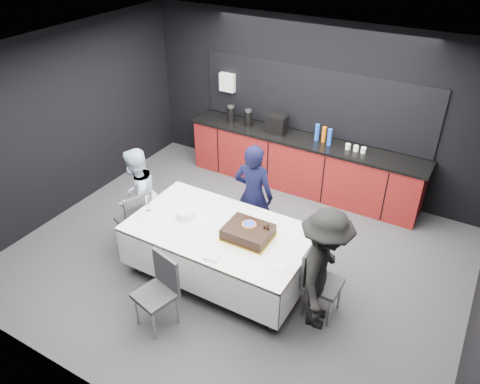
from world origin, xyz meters
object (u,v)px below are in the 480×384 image
at_px(party_table, 220,237).
at_px(plate_stack, 185,214).
at_px(person_left, 137,197).
at_px(person_center, 253,196).
at_px(chair_right, 317,276).
at_px(chair_left, 136,217).
at_px(champagne_flute, 148,201).
at_px(person_right, 323,270).
at_px(cake_assembly, 248,232).
at_px(chair_near, 160,286).

relative_size(party_table, plate_stack, 9.66).
bearing_deg(person_left, person_center, 114.47).
relative_size(party_table, chair_right, 2.51).
bearing_deg(chair_left, party_table, 3.73).
bearing_deg(party_table, champagne_flute, -172.37).
distance_m(chair_left, person_left, 0.30).
xyz_separation_m(plate_stack, chair_left, (-0.81, -0.07, -0.30)).
bearing_deg(champagne_flute, person_left, 149.39).
bearing_deg(chair_right, chair_left, -176.89).
distance_m(plate_stack, chair_right, 1.86).
distance_m(person_center, person_right, 1.71).
relative_size(cake_assembly, chair_near, 0.66).
bearing_deg(chair_right, champagne_flute, -175.24).
xyz_separation_m(party_table, chair_right, (1.31, 0.06, -0.11)).
xyz_separation_m(champagne_flute, person_left, (-0.42, 0.25, -0.21)).
xyz_separation_m(party_table, person_left, (-1.45, 0.11, 0.09)).
bearing_deg(party_table, person_left, 175.77).
bearing_deg(person_center, party_table, 83.36).
distance_m(champagne_flute, chair_right, 2.39).
height_order(party_table, person_center, person_center).
xyz_separation_m(party_table, person_right, (1.42, -0.09, 0.15)).
relative_size(chair_left, person_center, 0.59).
bearing_deg(plate_stack, person_right, -2.23).
bearing_deg(plate_stack, cake_assembly, 2.47).
relative_size(party_table, champagne_flute, 10.36).
bearing_deg(chair_right, person_center, 148.11).
relative_size(cake_assembly, chair_left, 0.66).
bearing_deg(person_left, party_table, 82.53).
bearing_deg(person_right, person_center, 45.14).
height_order(cake_assembly, chair_near, cake_assembly).
bearing_deg(person_right, party_table, 75.69).
bearing_deg(plate_stack, chair_left, -174.76).
distance_m(chair_left, chair_right, 2.65).
bearing_deg(chair_left, person_left, 120.25).
xyz_separation_m(cake_assembly, champagne_flute, (-1.42, -0.17, 0.08)).
height_order(champagne_flute, person_left, person_left).
distance_m(plate_stack, person_center, 1.03).
relative_size(plate_stack, chair_near, 0.26).
xyz_separation_m(plate_stack, champagne_flute, (-0.51, -0.13, 0.11)).
relative_size(champagne_flute, person_center, 0.14).
relative_size(party_table, person_left, 1.60).
distance_m(plate_stack, chair_left, 0.87).
height_order(plate_stack, chair_near, chair_near).
height_order(person_center, person_right, same).
height_order(party_table, person_left, person_left).
xyz_separation_m(chair_near, person_left, (-1.26, 1.12, 0.19)).
height_order(party_table, cake_assembly, cake_assembly).
distance_m(party_table, chair_near, 1.03).
relative_size(champagne_flute, chair_left, 0.24).
xyz_separation_m(cake_assembly, person_left, (-1.84, 0.08, -0.13)).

